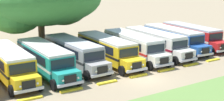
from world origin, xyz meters
TOP-DOWN VIEW (x-y plane):
  - ground_plane at (0.00, 0.00)m, footprint 220.00×220.00m
  - parked_bus_slot_1 at (-10.59, 7.01)m, footprint 2.75×10.85m
  - parked_bus_slot_2 at (-7.22, 6.53)m, footprint 2.79×10.85m
  - parked_bus_slot_3 at (-3.72, 7.29)m, footprint 2.93×10.87m
  - parked_bus_slot_4 at (0.05, 6.69)m, footprint 2.86×10.86m
  - parked_bus_slot_5 at (3.60, 6.57)m, footprint 3.14×10.90m
  - parked_bus_slot_6 at (7.00, 6.65)m, footprint 2.85×10.86m
  - parked_bus_slot_7 at (10.53, 7.24)m, footprint 3.23×10.92m
  - parked_bus_slot_8 at (14.11, 7.40)m, footprint 3.36×10.94m
  - curb_wheelstop_1 at (-10.68, 0.76)m, footprint 2.00×0.36m
  - curb_wheelstop_2 at (-7.12, 0.76)m, footprint 2.00×0.36m
  - curb_wheelstop_3 at (-3.56, 0.76)m, footprint 2.00×0.36m
  - curb_wheelstop_4 at (0.00, 0.76)m, footprint 2.00×0.36m
  - curb_wheelstop_5 at (3.56, 0.76)m, footprint 2.00×0.36m
  - curb_wheelstop_6 at (7.12, 0.76)m, footprint 2.00×0.36m
  - curb_wheelstop_7 at (10.68, 0.76)m, footprint 2.00×0.36m

SIDE VIEW (x-z plane):
  - ground_plane at x=0.00m, z-range 0.00..0.00m
  - curb_wheelstop_1 at x=-10.68m, z-range 0.00..0.15m
  - curb_wheelstop_2 at x=-7.12m, z-range 0.00..0.15m
  - curb_wheelstop_3 at x=-3.56m, z-range 0.00..0.15m
  - curb_wheelstop_4 at x=0.00m, z-range 0.00..0.15m
  - curb_wheelstop_5 at x=3.56m, z-range 0.00..0.15m
  - curb_wheelstop_6 at x=7.12m, z-range 0.00..0.15m
  - curb_wheelstop_7 at x=10.68m, z-range 0.00..0.15m
  - parked_bus_slot_1 at x=-10.59m, z-range 0.17..2.99m
  - parked_bus_slot_2 at x=-7.22m, z-range 0.17..2.99m
  - parked_bus_slot_3 at x=-3.72m, z-range 0.17..2.99m
  - parked_bus_slot_4 at x=0.05m, z-range 0.17..2.99m
  - parked_bus_slot_5 at x=3.60m, z-range 0.17..2.99m
  - parked_bus_slot_6 at x=7.00m, z-range 0.17..2.99m
  - parked_bus_slot_7 at x=10.53m, z-range 0.17..2.99m
  - parked_bus_slot_8 at x=14.11m, z-range 0.17..2.99m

